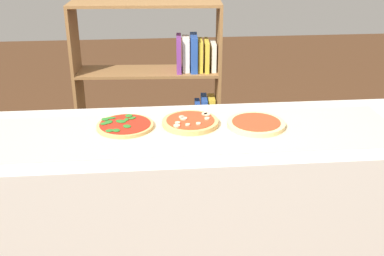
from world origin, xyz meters
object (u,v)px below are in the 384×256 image
pizza_mushroom_1 (190,122)px  pizza_plain_2 (256,124)px  bookshelf (166,103)px  pizza_spinach_0 (125,125)px

pizza_mushroom_1 → pizza_plain_2: 0.29m
pizza_mushroom_1 → bookshelf: bookshelf is taller
bookshelf → pizza_plain_2: bearing=-71.7°
pizza_spinach_0 → pizza_mushroom_1: pizza_mushroom_1 is taller
pizza_spinach_0 → bookshelf: bookshelf is taller
pizza_spinach_0 → bookshelf: bearing=78.0°
pizza_mushroom_1 → bookshelf: (-0.07, 1.05, -0.30)m
pizza_mushroom_1 → pizza_plain_2: bearing=-8.5°
pizza_mushroom_1 → pizza_plain_2: (0.29, -0.04, -0.00)m
pizza_spinach_0 → pizza_plain_2: pizza_spinach_0 is taller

